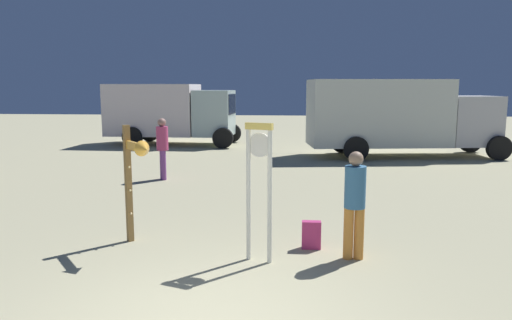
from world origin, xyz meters
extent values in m
cylinder|color=white|center=(0.28, 2.21, 1.02)|extent=(0.07, 0.07, 2.04)
cylinder|color=white|center=(0.61, 2.09, 1.02)|extent=(0.07, 0.07, 2.04)
cube|color=#FFD85B|center=(0.44, 2.15, 2.09)|extent=(0.44, 0.22, 0.10)
cylinder|color=white|center=(0.45, 2.18, 1.81)|extent=(0.36, 0.16, 0.37)
cube|color=black|center=(0.46, 2.20, 1.81)|extent=(0.08, 0.04, 0.04)
cube|color=black|center=(0.46, 2.20, 1.81)|extent=(0.07, 0.04, 0.14)
cube|color=olive|center=(-1.88, 2.92, 1.02)|extent=(0.14, 0.14, 2.04)
cube|color=#F9AF39|center=(-1.64, 2.63, 1.71)|extent=(0.46, 0.55, 0.14)
cone|color=#F9AF39|center=(-1.37, 2.30, 1.71)|extent=(0.33, 0.33, 0.25)
sphere|color=#FFDE96|center=(-1.83, 2.86, 0.51)|extent=(0.04, 0.04, 0.04)
sphere|color=#FFE292|center=(-1.83, 2.86, 0.92)|extent=(0.04, 0.04, 0.04)
sphere|color=#FFE398|center=(-1.83, 2.86, 1.32)|extent=(0.04, 0.04, 0.04)
sphere|color=#EFDA90|center=(-1.83, 2.86, 1.73)|extent=(0.04, 0.04, 0.04)
cylinder|color=orange|center=(1.99, 2.37, 0.41)|extent=(0.15, 0.15, 0.82)
cylinder|color=orange|center=(1.83, 2.37, 0.41)|extent=(0.15, 0.15, 0.82)
cylinder|color=teal|center=(1.91, 2.37, 1.15)|extent=(0.33, 0.33, 0.65)
sphere|color=#97785D|center=(1.91, 2.37, 1.59)|extent=(0.23, 0.23, 0.23)
cube|color=#B6316A|center=(1.27, 2.80, 0.23)|extent=(0.32, 0.15, 0.47)
cube|color=#B3355F|center=(1.27, 2.89, 0.16)|extent=(0.22, 0.04, 0.21)
cylinder|color=#80418C|center=(-2.91, 8.58, 0.43)|extent=(0.16, 0.16, 0.86)
cylinder|color=#80418C|center=(-2.84, 8.42, 0.43)|extent=(0.16, 0.16, 0.86)
cylinder|color=#BC3D6A|center=(-2.87, 8.50, 1.20)|extent=(0.34, 0.34, 0.68)
sphere|color=#9A6D61|center=(-2.87, 8.50, 1.66)|extent=(0.24, 0.24, 0.24)
cube|color=silver|center=(4.04, 13.69, 1.70)|extent=(5.41, 2.80, 2.49)
cube|color=#BCBABC|center=(7.55, 14.16, 1.39)|extent=(2.08, 2.25, 1.87)
cube|color=black|center=(8.46, 14.28, 1.76)|extent=(0.26, 1.70, 0.82)
cylinder|color=black|center=(8.37, 13.17, 0.45)|extent=(0.93, 0.37, 0.90)
cylinder|color=black|center=(8.08, 15.33, 0.45)|extent=(0.93, 0.37, 0.90)
cylinder|color=black|center=(3.12, 12.47, 0.45)|extent=(0.93, 0.37, 0.90)
cylinder|color=black|center=(2.83, 14.62, 0.45)|extent=(0.93, 0.37, 0.90)
cube|color=silver|center=(-5.69, 16.90, 1.62)|extent=(4.11, 2.39, 2.33)
cube|color=#B2C8C3|center=(-2.80, 16.82, 1.48)|extent=(1.69, 2.20, 2.06)
cube|color=black|center=(-1.98, 16.79, 1.89)|extent=(0.08, 1.81, 0.91)
cylinder|color=black|center=(-2.24, 15.65, 0.45)|extent=(0.91, 0.28, 0.90)
cylinder|color=black|center=(-2.17, 17.95, 0.45)|extent=(0.91, 0.28, 0.90)
cylinder|color=black|center=(-6.33, 15.77, 0.45)|extent=(0.91, 0.28, 0.90)
cylinder|color=black|center=(-6.26, 18.07, 0.45)|extent=(0.91, 0.28, 0.90)
camera|label=1|loc=(1.02, -4.97, 2.68)|focal=33.73mm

